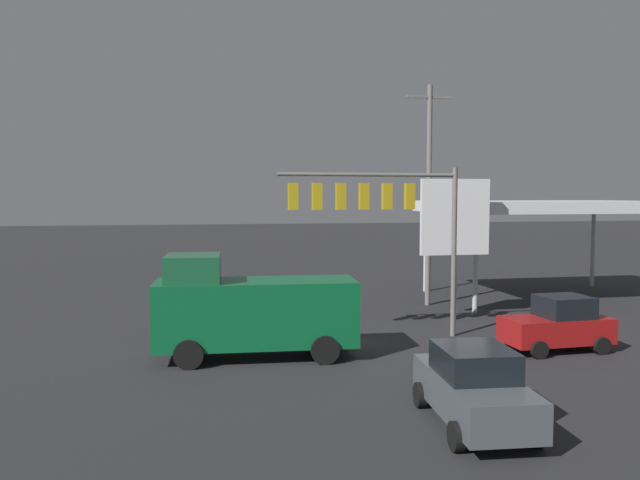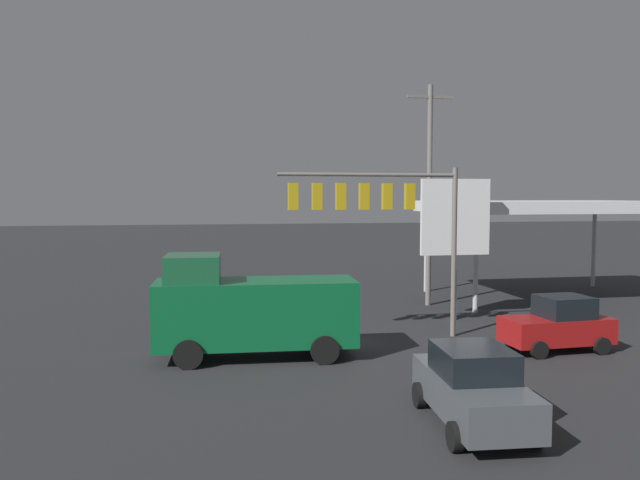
% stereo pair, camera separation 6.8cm
% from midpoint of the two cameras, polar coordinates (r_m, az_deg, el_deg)
% --- Properties ---
extents(ground_plane, '(200.00, 200.00, 0.00)m').
position_cam_midpoint_polar(ground_plane, '(23.07, 1.03, -9.87)').
color(ground_plane, '#262628').
extents(traffic_signal_assembly, '(7.08, 0.43, 6.65)m').
position_cam_midpoint_polar(traffic_signal_assembly, '(23.93, 5.33, 3.05)').
color(traffic_signal_assembly, slate).
rests_on(traffic_signal_assembly, ground).
extents(utility_pole, '(2.40, 0.26, 11.06)m').
position_cam_midpoint_polar(utility_pole, '(31.86, 10.02, 4.49)').
color(utility_pole, slate).
rests_on(utility_pole, ground).
extents(gas_station_canopy, '(11.98, 7.90, 5.28)m').
position_cam_midpoint_polar(gas_station_canopy, '(35.79, 19.79, 2.83)').
color(gas_station_canopy, silver).
rests_on(gas_station_canopy, ground).
extents(price_sign, '(3.18, 0.27, 6.30)m').
position_cam_midpoint_polar(price_sign, '(28.33, 12.32, 1.72)').
color(price_sign, '#B7B7BC').
rests_on(price_sign, ground).
extents(sedan_far, '(2.31, 4.52, 1.93)m').
position_cam_midpoint_polar(sedan_far, '(15.88, 13.91, -12.92)').
color(sedan_far, '#474C51').
rests_on(sedan_far, ground).
extents(hatchback_crossing, '(3.88, 2.11, 1.97)m').
position_cam_midpoint_polar(hatchback_crossing, '(24.11, 21.01, -7.23)').
color(hatchback_crossing, maroon).
rests_on(hatchback_crossing, ground).
extents(delivery_truck, '(6.92, 2.85, 3.58)m').
position_cam_midpoint_polar(delivery_truck, '(21.53, -6.28, -6.29)').
color(delivery_truck, '#0C592D').
rests_on(delivery_truck, ground).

